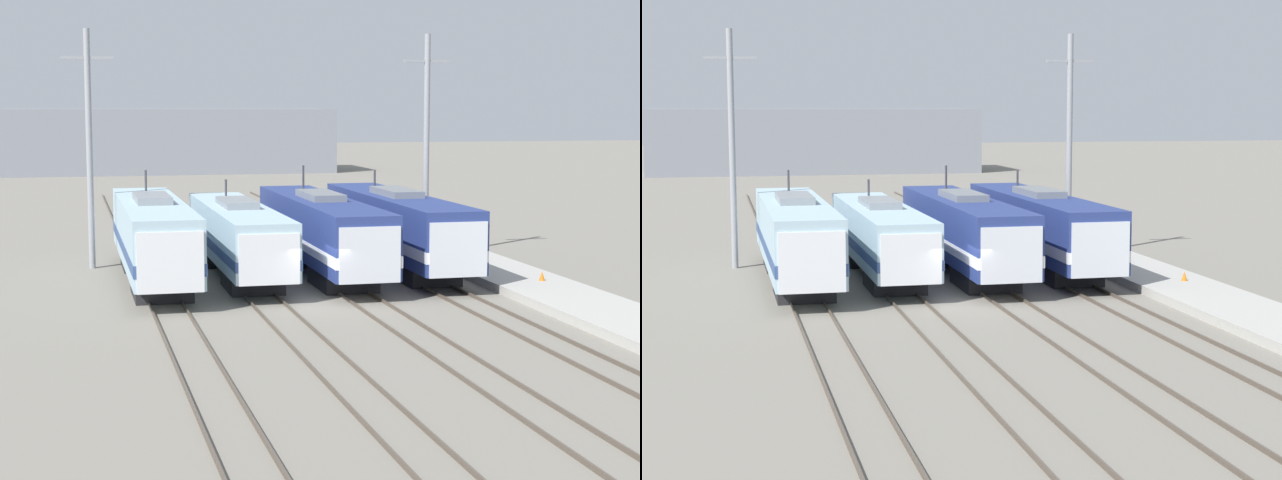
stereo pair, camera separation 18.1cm
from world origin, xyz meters
TOP-DOWN VIEW (x-y plane):
  - ground_plane at (0.00, 0.00)m, footprint 400.00×400.00m
  - rail_pair_far_left at (-6.51, 0.00)m, footprint 1.51×120.00m
  - rail_pair_center_left at (-2.17, 0.00)m, footprint 1.51×120.00m
  - rail_pair_center_right at (2.17, 0.00)m, footprint 1.51×120.00m
  - rail_pair_far_right at (6.51, 0.00)m, footprint 1.51×120.00m
  - locomotive_far_left at (-6.51, 7.34)m, footprint 3.06×18.29m
  - locomotive_center_left at (-2.17, 8.06)m, footprint 2.96×17.67m
  - locomotive_center_right at (2.17, 7.98)m, footprint 3.05×18.66m
  - locomotive_far_right at (6.51, 8.86)m, footprint 3.03×18.82m
  - catenary_tower_left at (-9.36, 12.93)m, footprint 2.77×0.34m
  - catenary_tower_right at (9.41, 12.93)m, footprint 2.77×0.34m
  - platform at (10.76, 0.00)m, footprint 4.00×120.00m
  - traffic_cone at (11.25, 1.26)m, footprint 0.28×0.28m
  - depot_building at (2.56, 95.69)m, footprint 41.94×13.53m

SIDE VIEW (x-z plane):
  - ground_plane at x=0.00m, z-range 0.00..0.00m
  - rail_pair_far_left at x=-6.51m, z-range 0.00..0.15m
  - rail_pair_center_left at x=-2.17m, z-range 0.00..0.15m
  - rail_pair_center_right at x=2.17m, z-range 0.00..0.15m
  - rail_pair_far_right at x=6.51m, z-range 0.00..0.15m
  - platform at x=10.76m, z-range 0.00..0.41m
  - traffic_cone at x=11.25m, z-range 0.41..0.86m
  - locomotive_center_left at x=-2.17m, z-range -0.31..4.38m
  - locomotive_center_right at x=2.17m, z-range -0.51..4.87m
  - locomotive_far_right at x=6.51m, z-range -0.32..4.70m
  - locomotive_far_left at x=-6.51m, z-range -0.42..4.86m
  - depot_building at x=2.56m, z-range 0.00..8.26m
  - catenary_tower_left at x=-9.36m, z-range 0.23..12.89m
  - catenary_tower_right at x=9.41m, z-range 0.23..12.89m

